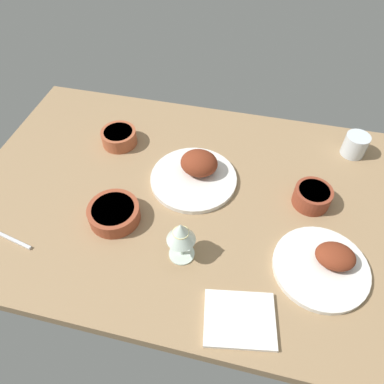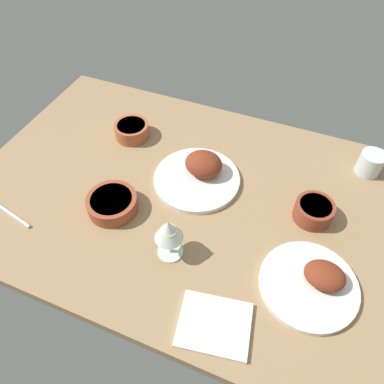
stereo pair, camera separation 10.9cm
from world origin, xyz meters
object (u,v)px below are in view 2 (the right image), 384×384
(fork_loose, at_px, (10,213))
(bowl_sauce, at_px, (112,203))
(water_tumbler, at_px, (370,163))
(bowl_pasta, at_px, (132,130))
(folded_napkin, at_px, (214,325))
(plate_near_viewer, at_px, (200,173))
(plate_center_main, at_px, (313,282))
(bowl_onions, at_px, (314,211))
(wine_glass, at_px, (169,232))

(fork_loose, bearing_deg, bowl_sauce, -142.00)
(bowl_sauce, xyz_separation_m, water_tumbler, (-0.69, -0.45, 0.01))
(bowl_pasta, height_order, folded_napkin, bowl_pasta)
(water_tumbler, height_order, folded_napkin, water_tumbler)
(folded_napkin, bearing_deg, plate_near_viewer, -64.52)
(bowl_sauce, distance_m, fork_loose, 0.31)
(plate_center_main, distance_m, bowl_sauce, 0.60)
(bowl_onions, bearing_deg, fork_loose, 21.45)
(bowl_sauce, bearing_deg, plate_center_main, 177.63)
(bowl_pasta, distance_m, wine_glass, 0.51)
(plate_center_main, height_order, bowl_sauce, plate_center_main)
(bowl_pasta, bearing_deg, plate_near_viewer, 161.25)
(wine_glass, bearing_deg, bowl_onions, -141.74)
(fork_loose, bearing_deg, plate_near_viewer, -131.57)
(water_tumbler, bearing_deg, plate_center_main, 78.65)
(bowl_sauce, relative_size, folded_napkin, 0.88)
(water_tumbler, relative_size, fork_loose, 0.44)
(plate_near_viewer, bearing_deg, bowl_sauce, 47.48)
(bowl_pasta, relative_size, bowl_sauce, 0.81)
(plate_center_main, height_order, bowl_onions, plate_center_main)
(bowl_sauce, bearing_deg, bowl_pasta, -71.71)
(bowl_sauce, relative_size, wine_glass, 1.07)
(bowl_onions, height_order, fork_loose, bowl_onions)
(bowl_pasta, distance_m, fork_loose, 0.48)
(bowl_sauce, bearing_deg, bowl_onions, -160.91)
(plate_center_main, distance_m, bowl_pasta, 0.78)
(plate_near_viewer, relative_size, wine_glass, 1.97)
(plate_near_viewer, relative_size, water_tumbler, 3.50)
(folded_napkin, bearing_deg, plate_center_main, -135.71)
(plate_center_main, relative_size, folded_napkin, 1.48)
(plate_near_viewer, xyz_separation_m, bowl_onions, (-0.36, 0.02, 0.01))
(bowl_onions, xyz_separation_m, bowl_pasta, (0.66, -0.12, -0.00))
(plate_center_main, bearing_deg, wine_glass, 7.22)
(wine_glass, height_order, fork_loose, wine_glass)
(bowl_pasta, bearing_deg, bowl_sauce, 108.29)
(bowl_sauce, xyz_separation_m, wine_glass, (-0.22, 0.07, 0.07))
(folded_napkin, bearing_deg, bowl_sauce, -28.37)
(plate_near_viewer, bearing_deg, bowl_pasta, -18.75)
(plate_near_viewer, xyz_separation_m, bowl_pasta, (0.30, -0.10, 0.00))
(bowl_onions, bearing_deg, bowl_sauce, 19.09)
(water_tumbler, bearing_deg, wine_glass, 47.91)
(bowl_pasta, bearing_deg, water_tumbler, -170.45)
(bowl_onions, distance_m, water_tumbler, 0.29)
(plate_near_viewer, xyz_separation_m, wine_glass, (-0.02, 0.29, 0.07))
(plate_near_viewer, xyz_separation_m, fork_loose, (0.47, 0.35, -0.02))
(plate_center_main, distance_m, fork_loose, 0.88)
(wine_glass, height_order, water_tumbler, wine_glass)
(plate_center_main, xyz_separation_m, fork_loose, (0.87, 0.11, -0.01))
(bowl_sauce, height_order, fork_loose, bowl_sauce)
(wine_glass, xyz_separation_m, fork_loose, (0.50, 0.06, -0.10))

